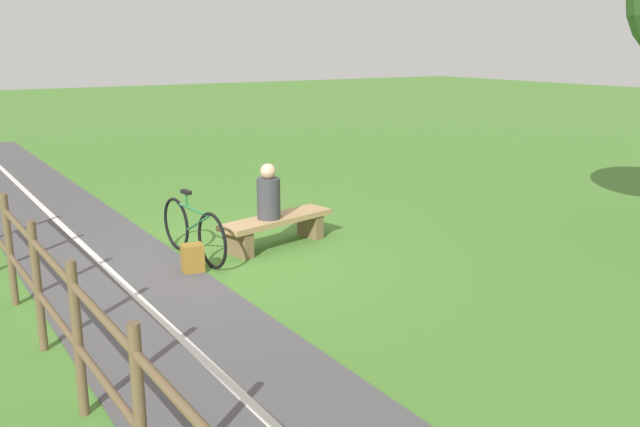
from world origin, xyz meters
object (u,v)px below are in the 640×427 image
(person_seated, at_px, (269,195))
(bicycle, at_px, (193,230))
(bench, at_px, (277,225))
(backpack, at_px, (192,258))

(person_seated, xyz_separation_m, bicycle, (1.12, -0.12, -0.40))
(bench, height_order, bicycle, bicycle)
(person_seated, height_order, backpack, person_seated)
(bench, distance_m, bicycle, 1.27)
(person_seated, distance_m, backpack, 1.55)
(backpack, bearing_deg, bicycle, -113.69)
(person_seated, bearing_deg, bench, -180.00)
(bench, relative_size, person_seated, 2.37)
(bench, bearing_deg, person_seated, 0.00)
(person_seated, bearing_deg, bicycle, -19.11)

